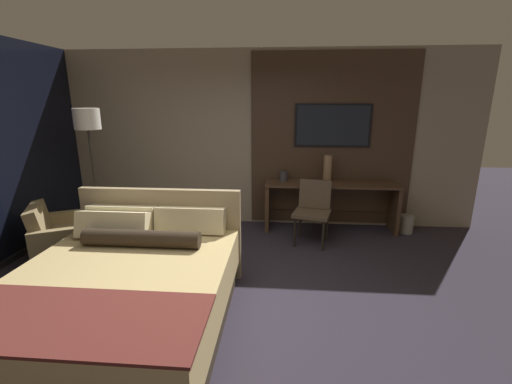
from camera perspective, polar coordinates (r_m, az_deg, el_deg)
The scene contains 12 objects.
ground_plane at distance 3.64m, azimuth -4.45°, elevation -18.92°, with size 16.00×16.00×0.00m, color #28232D.
wall_back_tv_panel at distance 5.61m, azimuth 1.30°, elevation 8.65°, with size 7.20×0.09×2.80m.
bed at distance 3.43m, azimuth -20.95°, elevation -15.32°, with size 1.85×2.16×1.06m.
desk at distance 5.55m, azimuth 12.27°, elevation -0.86°, with size 2.05×0.50×0.78m.
tv at distance 5.56m, azimuth 12.66°, elevation 10.77°, with size 1.18×0.04×0.66m.
desk_chair at distance 5.03m, azimuth 9.53°, elevation -2.31°, with size 0.60×0.60×0.91m.
armchair_by_window at distance 5.16m, azimuth -28.85°, elevation -6.99°, with size 1.09×1.11×0.77m.
floor_lamp at distance 5.22m, azimuth -26.16°, elevation 9.14°, with size 0.34×0.34×1.92m.
vase_tall at distance 5.46m, azimuth 11.82°, elevation 3.82°, with size 0.13×0.13×0.42m.
vase_short at distance 5.48m, azimuth 4.59°, elevation 2.65°, with size 0.13×0.13×0.15m.
book at distance 5.40m, azimuth 9.76°, elevation 1.64°, with size 0.25×0.20×0.03m.
waste_bin at distance 5.91m, azimuth 23.73°, elevation -4.89°, with size 0.22×0.22×0.28m.
Camera 1 is at (0.51, -2.97, 2.03)m, focal length 24.00 mm.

